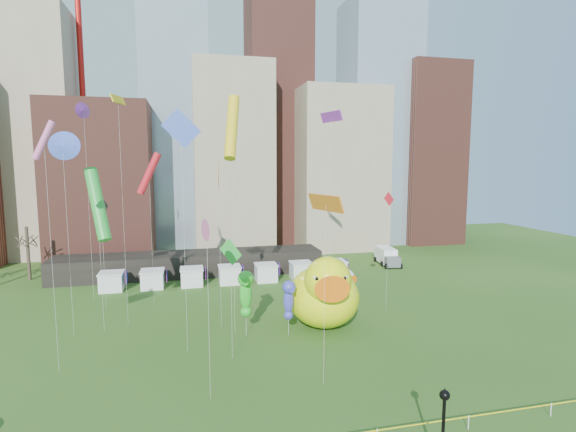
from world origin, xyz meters
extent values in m
cube|color=gray|center=(-30.00, 62.00, 21.00)|extent=(14.00, 12.00, 42.00)
cube|color=brown|center=(-18.00, 56.00, 13.00)|extent=(16.00, 14.00, 26.00)
cube|color=#8C9EB2|center=(-6.00, 64.00, 27.50)|extent=(12.00, 12.00, 55.00)
cube|color=gray|center=(4.00, 60.00, 17.00)|extent=(14.00, 14.00, 34.00)
cube|color=brown|center=(14.00, 66.00, 34.00)|extent=(12.00, 12.00, 68.00)
cube|color=gray|center=(24.00, 58.00, 15.00)|extent=(16.00, 14.00, 30.00)
cube|color=#8C9EB2|center=(34.00, 62.00, 24.00)|extent=(14.00, 12.00, 48.00)
cube|color=brown|center=(44.00, 60.00, 18.00)|extent=(12.00, 12.00, 36.00)
cylinder|color=red|center=(-22.00, 64.00, 38.00)|extent=(1.00, 1.00, 76.00)
cylinder|color=red|center=(30.00, 64.00, 38.00)|extent=(1.00, 1.00, 76.00)
cube|color=black|center=(-4.00, 42.00, 1.60)|extent=(38.00, 6.00, 3.20)
cube|color=white|center=(-14.00, 36.00, 1.10)|extent=(2.80, 2.80, 2.20)
cube|color=red|center=(-12.20, 36.00, 1.60)|extent=(0.08, 1.40, 1.60)
cube|color=white|center=(-9.00, 36.00, 1.10)|extent=(2.80, 2.80, 2.20)
cube|color=red|center=(-7.20, 36.00, 1.60)|extent=(0.08, 1.40, 1.60)
cube|color=white|center=(-4.00, 36.00, 1.10)|extent=(2.80, 2.80, 2.20)
cube|color=red|center=(-2.20, 36.00, 1.60)|extent=(0.08, 1.40, 1.60)
cube|color=white|center=(1.00, 36.00, 1.10)|extent=(2.80, 2.80, 2.20)
cube|color=red|center=(2.80, 36.00, 1.60)|extent=(0.08, 1.40, 1.60)
cube|color=white|center=(6.00, 36.00, 1.10)|extent=(2.80, 2.80, 2.20)
cube|color=red|center=(7.80, 36.00, 1.60)|extent=(0.08, 1.40, 1.60)
cube|color=white|center=(11.00, 36.00, 1.10)|extent=(2.80, 2.80, 2.20)
cube|color=red|center=(12.80, 36.00, 1.60)|extent=(0.08, 1.40, 1.60)
cube|color=white|center=(16.00, 36.00, 1.10)|extent=(2.80, 2.80, 2.20)
cube|color=red|center=(17.80, 36.00, 1.60)|extent=(0.08, 1.40, 1.60)
cylinder|color=#382B21|center=(-26.00, 44.00, 3.75)|extent=(0.44, 0.44, 7.50)
cylinder|color=white|center=(12.00, 0.00, 0.45)|extent=(0.06, 0.06, 0.90)
cylinder|color=white|center=(18.00, 0.00, 0.45)|extent=(0.06, 0.06, 0.90)
ellipsoid|color=#F4FF0D|center=(8.65, 18.49, 2.94)|extent=(8.34, 9.37, 5.89)
ellipsoid|color=#F4FF0D|center=(9.16, 21.70, 2.79)|extent=(2.16, 1.80, 2.39)
sphere|color=#F4FF0D|center=(8.24, 15.89, 5.31)|extent=(5.06, 5.06, 4.42)
cone|color=orange|center=(7.94, 14.03, 5.16)|extent=(2.71, 2.35, 2.43)
sphere|color=white|center=(6.85, 14.88, 5.90)|extent=(0.80, 0.80, 0.80)
sphere|color=white|center=(9.25, 14.50, 5.90)|extent=(0.80, 0.80, 0.80)
sphere|color=black|center=(6.79, 14.51, 5.90)|extent=(0.40, 0.40, 0.40)
sphere|color=black|center=(9.19, 14.13, 5.90)|extent=(0.40, 0.40, 0.40)
ellipsoid|color=white|center=(13.83, 27.85, 1.33)|extent=(4.29, 4.63, 2.66)
ellipsoid|color=white|center=(13.35, 29.24, 1.26)|extent=(1.06, 0.94, 1.08)
sphere|color=white|center=(14.22, 26.72, 2.40)|extent=(2.55, 2.55, 2.00)
cone|color=orange|center=(14.50, 25.92, 2.34)|extent=(1.34, 1.21, 1.10)
sphere|color=white|center=(13.88, 26.02, 2.67)|extent=(0.36, 0.36, 0.36)
sphere|color=white|center=(14.92, 26.38, 2.67)|extent=(0.36, 0.36, 0.36)
sphere|color=black|center=(13.94, 25.86, 2.67)|extent=(0.18, 0.18, 0.18)
sphere|color=black|center=(14.98, 26.22, 2.67)|extent=(0.18, 0.18, 0.18)
cylinder|color=silver|center=(0.77, 17.51, 1.99)|extent=(0.03, 0.03, 3.98)
ellipsoid|color=green|center=(0.77, 17.51, 3.98)|extent=(1.25, 1.07, 2.90)
sphere|color=green|center=(0.77, 17.36, 5.54)|extent=(1.65, 1.65, 1.48)
cone|color=green|center=(0.77, 16.70, 5.46)|extent=(0.63, 0.98, 0.52)
sphere|color=green|center=(0.77, 17.56, 2.32)|extent=(1.04, 1.04, 1.04)
cylinder|color=silver|center=(4.67, 16.67, 1.68)|extent=(0.03, 0.03, 3.36)
ellipsoid|color=#3D3FB8|center=(4.67, 16.67, 3.36)|extent=(1.03, 0.87, 2.47)
sphere|color=#3D3FB8|center=(4.67, 16.52, 4.68)|extent=(1.35, 1.35, 1.26)
cone|color=#3D3FB8|center=(4.67, 15.96, 4.62)|extent=(0.50, 0.82, 0.44)
sphere|color=#3D3FB8|center=(4.67, 16.72, 1.94)|extent=(0.88, 0.88, 0.88)
sphere|color=black|center=(7.87, -3.55, 4.66)|extent=(0.53, 0.53, 0.53)
cone|color=black|center=(7.87, -3.55, 4.94)|extent=(0.19, 0.19, 0.23)
cube|color=white|center=(26.73, 41.91, 1.47)|extent=(2.74, 4.94, 2.37)
cube|color=#595960|center=(26.43, 38.90, 1.00)|extent=(2.34, 1.92, 1.52)
cylinder|color=black|center=(25.38, 40.33, 0.43)|extent=(0.32, 0.87, 0.85)
cylinder|color=black|center=(27.74, 40.10, 0.43)|extent=(0.32, 0.87, 0.85)
cylinder|color=black|center=(25.71, 43.54, 0.43)|extent=(0.32, 0.87, 0.85)
cylinder|color=black|center=(28.06, 43.30, 0.43)|extent=(0.32, 0.87, 0.85)
cylinder|color=silver|center=(16.44, 20.44, 6.20)|extent=(0.02, 0.02, 12.40)
cube|color=red|center=(16.44, 20.44, 12.40)|extent=(1.44, 0.64, 1.55)
cylinder|color=silver|center=(-3.11, 7.06, 5.88)|extent=(0.02, 0.02, 11.75)
cone|color=pink|center=(-3.11, 7.06, 11.75)|extent=(0.48, 1.45, 1.44)
cylinder|color=silver|center=(-13.47, 28.69, 5.70)|extent=(0.02, 0.02, 11.40)
cube|color=black|center=(-13.47, 28.69, 11.40)|extent=(1.77, 1.66, 2.40)
cylinder|color=silver|center=(-12.46, 21.67, 6.17)|extent=(0.02, 0.02, 12.33)
cylinder|color=green|center=(-12.46, 21.67, 12.33)|extent=(3.00, 4.13, 6.92)
cylinder|color=silver|center=(-10.41, 22.76, 11.04)|extent=(0.02, 0.02, 22.08)
cube|color=yellow|center=(-10.41, 22.76, 22.08)|extent=(1.11, 2.53, 0.78)
cylinder|color=silver|center=(-4.63, 15.21, 9.46)|extent=(0.02, 0.02, 18.93)
cube|color=blue|center=(-4.63, 15.21, 18.93)|extent=(3.18, 0.34, 3.20)
cylinder|color=silver|center=(-1.35, 20.11, 7.51)|extent=(0.02, 0.02, 15.03)
cube|color=orange|center=(-1.35, 20.11, 15.03)|extent=(0.31, 3.06, 3.07)
cylinder|color=silver|center=(11.61, 25.41, 10.66)|extent=(0.02, 0.02, 21.31)
cube|color=purple|center=(11.61, 25.41, 21.31)|extent=(1.56, 3.74, 1.14)
cylinder|color=silver|center=(-8.37, 29.20, 7.51)|extent=(0.02, 0.02, 15.02)
cylinder|color=red|center=(-8.37, 29.20, 15.02)|extent=(2.84, 0.89, 4.81)
cylinder|color=silver|center=(-14.40, 13.77, 8.89)|extent=(0.02, 0.02, 17.77)
cylinder|color=pink|center=(-14.40, 13.77, 17.77)|extent=(1.80, 0.71, 2.98)
cylinder|color=silver|center=(-1.01, 12.97, 4.50)|extent=(0.02, 0.02, 9.00)
cube|color=green|center=(-1.01, 12.97, 9.00)|extent=(1.65, 1.49, 2.19)
cylinder|color=silver|center=(-0.21, 18.26, 9.67)|extent=(0.02, 0.02, 19.33)
cylinder|color=yellow|center=(-0.21, 18.26, 19.33)|extent=(1.99, 3.70, 6.05)
cylinder|color=silver|center=(-15.00, 21.00, 8.84)|extent=(0.02, 0.02, 17.67)
cone|color=blue|center=(-15.00, 21.00, 17.67)|extent=(2.32, 1.65, 2.55)
cylinder|color=silver|center=(5.10, 7.23, 6.67)|extent=(0.02, 0.02, 13.35)
cube|color=orange|center=(5.10, 7.23, 13.35)|extent=(1.54, 3.86, 1.18)
cylinder|color=silver|center=(-15.51, 32.61, 11.05)|extent=(0.02, 0.02, 22.09)
cone|color=purple|center=(-15.51, 32.61, 22.09)|extent=(0.90, 1.74, 1.79)
camera|label=1|loc=(-4.28, -21.47, 16.03)|focal=27.00mm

